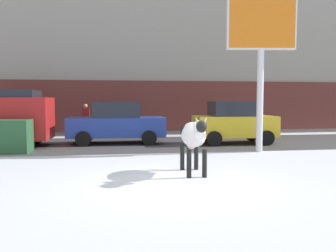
% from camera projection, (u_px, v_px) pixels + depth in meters
% --- Properties ---
extents(ground_plane, '(120.00, 120.00, 0.00)m').
position_uv_depth(ground_plane, '(172.00, 183.00, 8.00)').
color(ground_plane, white).
extents(road_strip, '(60.00, 5.60, 0.01)m').
position_uv_depth(road_strip, '(145.00, 144.00, 15.15)').
color(road_strip, '#423F3F').
rests_on(road_strip, ground).
extents(building_facade, '(44.00, 6.10, 13.00)m').
position_uv_depth(building_facade, '(135.00, 28.00, 21.88)').
color(building_facade, gray).
rests_on(building_facade, ground).
extents(cow_holstein, '(0.63, 1.90, 1.54)m').
position_uv_depth(cow_holstein, '(193.00, 136.00, 8.90)').
color(cow_holstein, silver).
rests_on(cow_holstein, ground).
extents(billboard, '(2.52, 0.53, 5.56)m').
position_uv_depth(billboard, '(261.00, 34.00, 12.55)').
color(billboard, silver).
rests_on(billboard, ground).
extents(car_blue_sedan, '(4.23, 2.04, 1.84)m').
position_uv_depth(car_blue_sedan, '(117.00, 123.00, 15.28)').
color(car_blue_sedan, '#233D9E').
rests_on(car_blue_sedan, ground).
extents(car_yellow_hatchback, '(3.53, 1.97, 1.86)m').
position_uv_depth(car_yellow_hatchback, '(234.00, 123.00, 15.26)').
color(car_yellow_hatchback, gold).
rests_on(car_yellow_hatchback, ground).
extents(pedestrian_near_billboard, '(0.36, 0.24, 1.73)m').
position_uv_depth(pedestrian_near_billboard, '(121.00, 120.00, 17.77)').
color(pedestrian_near_billboard, '#282833').
rests_on(pedestrian_near_billboard, ground).
extents(pedestrian_by_cars, '(0.36, 0.24, 1.73)m').
position_uv_depth(pedestrian_by_cars, '(48.00, 121.00, 17.23)').
color(pedestrian_by_cars, '#282833').
rests_on(pedestrian_by_cars, ground).
extents(pedestrian_far_left, '(0.36, 0.24, 1.73)m').
position_uv_depth(pedestrian_far_left, '(86.00, 121.00, 17.51)').
color(pedestrian_far_left, '#282833').
rests_on(pedestrian_far_left, ground).
extents(dumpster, '(1.70, 1.10, 1.20)m').
position_uv_depth(dumpster, '(6.00, 136.00, 12.57)').
color(dumpster, '#285633').
rests_on(dumpster, ground).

